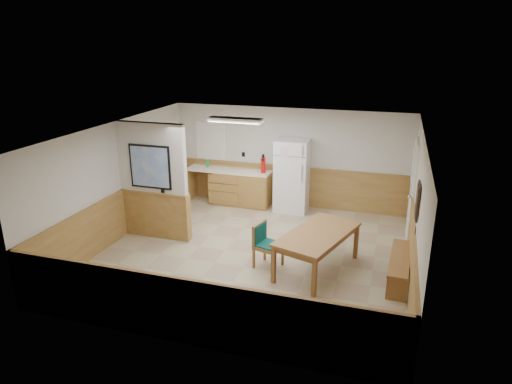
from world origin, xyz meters
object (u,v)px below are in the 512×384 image
(dining_chair, at_px, (264,242))
(soap_bottle, at_px, (208,163))
(dining_bench, at_px, (400,262))
(refrigerator, at_px, (292,176))
(dining_table, at_px, (318,237))
(fire_extinguisher, at_px, (263,165))

(dining_chair, relative_size, soap_bottle, 3.97)
(dining_bench, bearing_deg, dining_chair, -172.68)
(refrigerator, distance_m, dining_table, 3.13)
(dining_table, bearing_deg, fire_extinguisher, 140.74)
(fire_extinguisher, bearing_deg, dining_chair, -72.82)
(fire_extinguisher, relative_size, soap_bottle, 2.25)
(refrigerator, bearing_deg, soap_bottle, 176.79)
(refrigerator, xyz_separation_m, dining_chair, (0.17, -3.03, -0.41))
(soap_bottle, bearing_deg, dining_chair, -51.89)
(refrigerator, xyz_separation_m, dining_table, (1.16, -2.90, -0.24))
(dining_bench, distance_m, dining_chair, 2.46)
(dining_chair, bearing_deg, refrigerator, 108.24)
(refrigerator, distance_m, dining_chair, 3.06)
(refrigerator, relative_size, fire_extinguisher, 3.75)
(dining_table, distance_m, dining_bench, 1.50)
(soap_bottle, bearing_deg, fire_extinguisher, -2.44)
(dining_table, relative_size, soap_bottle, 9.52)
(refrigerator, relative_size, dining_chair, 2.12)
(dining_bench, xyz_separation_m, fire_extinguisher, (-3.37, 2.87, 0.77))
(dining_table, height_order, dining_chair, dining_chair)
(dining_bench, relative_size, fire_extinguisher, 3.23)
(refrigerator, height_order, dining_bench, refrigerator)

